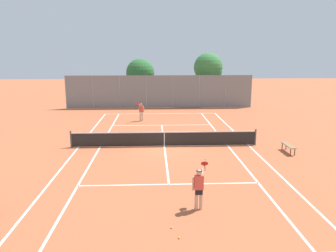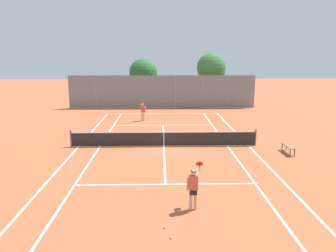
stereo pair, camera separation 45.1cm
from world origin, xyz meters
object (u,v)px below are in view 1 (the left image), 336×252
at_px(loose_tennis_ball_0, 172,228).
at_px(courtside_bench, 288,146).
at_px(loose_tennis_ball_3, 179,238).
at_px(loose_tennis_ball_2, 241,147).
at_px(player_near_side, 199,186).
at_px(tree_behind_right, 209,68).
at_px(tree_behind_left, 140,74).
at_px(player_far_left, 141,111).
at_px(tennis_net, 164,138).
at_px(loose_tennis_ball_1, 206,159).

distance_m(loose_tennis_ball_0, courtside_bench, 11.42).
bearing_deg(loose_tennis_ball_3, loose_tennis_ball_0, 107.99).
bearing_deg(loose_tennis_ball_2, loose_tennis_ball_0, -117.07).
distance_m(player_near_side, loose_tennis_ball_3, 2.40).
bearing_deg(loose_tennis_ball_3, tree_behind_right, 78.82).
relative_size(loose_tennis_ball_2, loose_tennis_ball_3, 1.00).
xyz_separation_m(player_near_side, loose_tennis_ball_2, (3.88, 8.38, -0.89)).
relative_size(player_near_side, loose_tennis_ball_2, 26.88).
bearing_deg(tree_behind_left, courtside_bench, -64.52).
relative_size(player_far_left, courtside_bench, 1.18).
bearing_deg(tree_behind_left, tennis_net, -83.03).
distance_m(loose_tennis_ball_0, tree_behind_right, 29.10).
bearing_deg(loose_tennis_ball_1, loose_tennis_ball_0, -107.56).
xyz_separation_m(player_near_side, loose_tennis_ball_3, (-0.90, -2.03, -0.89)).
bearing_deg(player_far_left, tennis_net, -77.86).
distance_m(loose_tennis_ball_0, tree_behind_left, 29.31).
bearing_deg(player_near_side, loose_tennis_ball_2, 65.13).
xyz_separation_m(player_near_side, loose_tennis_ball_0, (-1.11, -1.39, -0.89)).
bearing_deg(tree_behind_right, loose_tennis_ball_3, -101.18).
bearing_deg(tennis_net, tree_behind_right, 72.02).
bearing_deg(tree_behind_left, player_near_side, -83.17).
height_order(courtside_bench, tree_behind_right, tree_behind_right).
xyz_separation_m(loose_tennis_ball_1, tree_behind_left, (-4.52, 21.67, 3.56)).
bearing_deg(player_far_left, courtside_bench, -47.24).
height_order(tennis_net, loose_tennis_ball_3, tennis_net).
bearing_deg(loose_tennis_ball_0, tree_behind_left, 94.33).
height_order(loose_tennis_ball_2, loose_tennis_ball_3, same).
xyz_separation_m(tennis_net, loose_tennis_ball_2, (4.90, -0.51, -0.48)).
bearing_deg(loose_tennis_ball_1, tree_behind_right, 80.26).
bearing_deg(tree_behind_right, courtside_bench, -85.22).
height_order(tree_behind_left, tree_behind_right, tree_behind_right).
distance_m(tennis_net, tree_behind_right, 19.19).
distance_m(loose_tennis_ball_1, loose_tennis_ball_3, 8.27).
height_order(loose_tennis_ball_3, courtside_bench, courtside_bench).
xyz_separation_m(tennis_net, tree_behind_left, (-2.29, 18.74, 3.09)).
xyz_separation_m(loose_tennis_ball_2, loose_tennis_ball_3, (-4.79, -10.41, 0.00)).
distance_m(player_near_side, tree_behind_right, 27.41).
bearing_deg(courtside_bench, tennis_net, 167.07).
bearing_deg(courtside_bench, player_near_side, -131.90).
relative_size(loose_tennis_ball_3, tree_behind_left, 0.01).
xyz_separation_m(tennis_net, tree_behind_right, (5.81, 17.91, 3.70)).
bearing_deg(tree_behind_left, loose_tennis_ball_2, -69.51).
height_order(player_far_left, tree_behind_right, tree_behind_right).
relative_size(tennis_net, tree_behind_left, 2.25).
relative_size(tree_behind_left, tree_behind_right, 0.89).
xyz_separation_m(loose_tennis_ball_0, courtside_bench, (7.55, 8.56, 0.38)).
bearing_deg(loose_tennis_ball_1, tennis_net, 127.37).
bearing_deg(player_near_side, tree_behind_right, 79.86).
bearing_deg(loose_tennis_ball_2, player_far_left, 127.27).
bearing_deg(courtside_bench, player_far_left, 132.76).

